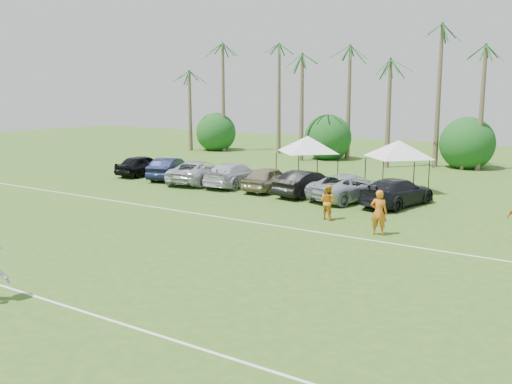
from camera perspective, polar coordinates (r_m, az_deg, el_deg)
The scene contains 24 objects.
field_lines at distance 24.36m, azimuth -12.38°, elevation -5.07°, with size 80.00×12.10×0.01m.
palm_tree_0 at distance 60.51m, azimuth -6.86°, elevation 11.34°, with size 2.40×2.40×8.90m.
palm_tree_1 at distance 57.44m, azimuth -2.97°, elevation 12.33°, with size 2.40×2.40×9.90m.
palm_tree_2 at distance 54.67m, azimuth 1.37°, elevation 13.34°, with size 2.40×2.40×10.90m.
palm_tree_3 at distance 52.71m, azimuth 5.18°, elevation 14.34°, with size 2.40×2.40×11.90m.
palm_tree_4 at distance 50.82m, azimuth 9.19°, elevation 11.48°, with size 2.40×2.40×8.90m.
palm_tree_5 at distance 49.33m, azimuth 13.55°, elevation 12.38°, with size 2.40×2.40×9.90m.
palm_tree_6 at distance 48.15m, azimuth 18.19°, elevation 13.24°, with size 2.40×2.40×10.90m.
palm_tree_7 at distance 47.29m, azimuth 23.07°, elevation 14.03°, with size 2.40×2.40×11.90m.
bush_tree_0 at distance 59.58m, azimuth -3.90°, elevation 5.94°, with size 4.00×4.00×4.00m.
bush_tree_1 at distance 52.77m, azimuth 7.47°, elevation 5.30°, with size 4.00×4.00×4.00m.
bush_tree_2 at distance 48.76m, azimuth 20.28°, elevation 4.33°, with size 4.00×4.00×4.00m.
sideline_player_a at distance 25.59m, azimuth 12.18°, elevation -2.01°, with size 0.73×0.48×2.02m, color orange.
sideline_player_b at distance 28.21m, azimuth 7.21°, elevation -1.00°, with size 0.84×0.66×1.74m, color orange.
canopy_tent_left at distance 38.16m, azimuth 5.21°, elevation 5.61°, with size 4.67×4.67×3.79m.
canopy_tent_right at distance 36.22m, azimuth 14.11°, elevation 5.05°, with size 4.64×4.64×3.76m.
parked_car_0 at distance 42.96m, azimuth -11.25°, elevation 2.65°, with size 1.80×4.47×1.52m, color black.
parked_car_1 at distance 40.96m, azimuth -8.61°, elevation 2.36°, with size 1.61×4.62×1.52m, color black.
parked_car_2 at distance 38.98m, azimuth -5.79°, elevation 2.02°, with size 2.53×5.48×1.52m, color #B0B2BA.
parked_car_3 at distance 37.58m, azimuth -2.15°, elevation 1.76°, with size 2.13×5.25×1.52m, color silver.
parked_car_4 at distance 35.88m, azimuth 1.30°, elevation 1.35°, with size 1.80×4.47×1.52m, color gray.
parked_car_5 at distance 34.34m, azimuth 5.08°, elevation 0.90°, with size 1.61×4.62×1.52m, color black.
parked_car_6 at distance 33.25m, azimuth 9.42°, elevation 0.49°, with size 2.53×5.48×1.52m, color #9BA2AB.
parked_car_7 at distance 32.20m, azimuth 13.92°, elevation -0.00°, with size 2.13×5.25×1.52m, color black.
Camera 1 is at (16.95, -8.29, 6.40)m, focal length 40.00 mm.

